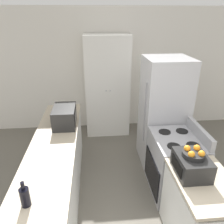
{
  "coord_description": "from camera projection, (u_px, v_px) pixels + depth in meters",
  "views": [
    {
      "loc": [
        -0.28,
        -1.11,
        2.43
      ],
      "look_at": [
        0.0,
        1.97,
        1.05
      ],
      "focal_mm": 35.0,
      "sensor_mm": 36.0,
      "label": 1
    }
  ],
  "objects": [
    {
      "name": "wall_back",
      "position": [
        105.0,
        71.0,
        4.78
      ],
      "size": [
        7.0,
        0.06,
        2.6
      ],
      "color": "silver",
      "rests_on": "ground_plane"
    },
    {
      "name": "counter_left",
      "position": [
        57.0,
        170.0,
        3.08
      ],
      "size": [
        0.6,
        2.65,
        0.89
      ],
      "color": "silver",
      "rests_on": "ground_plane"
    },
    {
      "name": "counter_right",
      "position": [
        199.0,
        214.0,
        2.4
      ],
      "size": [
        0.6,
        0.85,
        0.89
      ],
      "color": "silver",
      "rests_on": "ground_plane"
    },
    {
      "name": "pantry_cabinet",
      "position": [
        107.0,
        87.0,
        4.59
      ],
      "size": [
        0.91,
        0.56,
        2.1
      ],
      "color": "white",
      "rests_on": "ground_plane"
    },
    {
      "name": "stove",
      "position": [
        174.0,
        165.0,
        3.15
      ],
      "size": [
        0.66,
        0.78,
        1.05
      ],
      "color": "#9E9EA3",
      "rests_on": "ground_plane"
    },
    {
      "name": "refrigerator",
      "position": [
        163.0,
        113.0,
        3.67
      ],
      "size": [
        0.73,
        0.7,
        1.84
      ],
      "color": "#B7B7BC",
      "rests_on": "ground_plane"
    },
    {
      "name": "microwave",
      "position": [
        65.0,
        116.0,
        3.29
      ],
      "size": [
        0.33,
        0.51,
        0.28
      ],
      "color": "black",
      "rests_on": "counter_left"
    },
    {
      "name": "wine_bottle",
      "position": [
        25.0,
        197.0,
        1.9
      ],
      "size": [
        0.09,
        0.09,
        0.26
      ],
      "color": "black",
      "rests_on": "counter_left"
    },
    {
      "name": "toaster_oven",
      "position": [
        191.0,
        165.0,
        2.28
      ],
      "size": [
        0.32,
        0.4,
        0.22
      ],
      "color": "black",
      "rests_on": "counter_right"
    },
    {
      "name": "fruit_bowl",
      "position": [
        194.0,
        153.0,
        2.22
      ],
      "size": [
        0.23,
        0.23,
        0.1
      ],
      "color": "black",
      "rests_on": "toaster_oven"
    }
  ]
}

